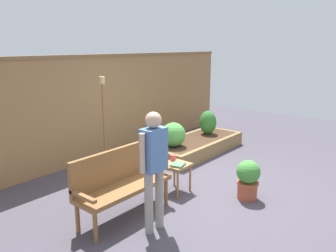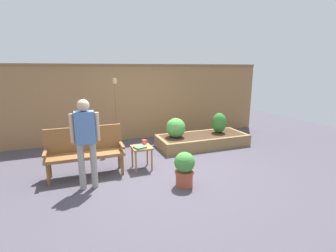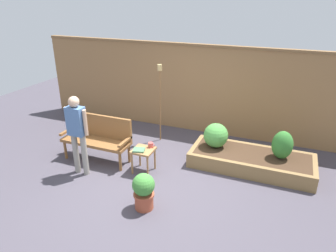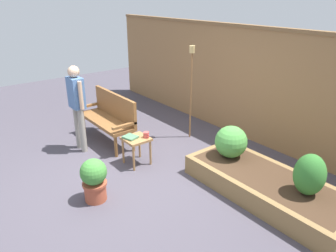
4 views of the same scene
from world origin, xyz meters
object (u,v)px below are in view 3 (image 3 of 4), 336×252
at_px(cup_on_table, 151,145).
at_px(shrub_far_corner, 282,145).
at_px(potted_boxwood, 144,190).
at_px(tiki_torch, 160,90).
at_px(garden_bench, 98,135).
at_px(side_table, 143,153).
at_px(shrub_near_bench, 216,135).
at_px(book_on_table, 139,150).
at_px(person_by_bench, 77,129).

relative_size(cup_on_table, shrub_far_corner, 0.24).
relative_size(potted_boxwood, tiki_torch, 0.35).
xyz_separation_m(garden_bench, side_table, (1.10, -0.12, -0.15)).
bearing_deg(tiki_torch, cup_on_table, -74.43).
bearing_deg(garden_bench, potted_boxwood, -35.39).
bearing_deg(tiki_torch, shrub_near_bench, -17.03).
bearing_deg(book_on_table, shrub_near_bench, 25.99).
height_order(book_on_table, shrub_far_corner, shrub_far_corner).
distance_m(potted_boxwood, tiki_torch, 2.72).
bearing_deg(person_by_bench, book_on_table, 22.53).
height_order(side_table, person_by_bench, person_by_bench).
bearing_deg(side_table, book_on_table, -123.47).
height_order(side_table, book_on_table, book_on_table).
distance_m(shrub_far_corner, person_by_bench, 3.86).
xyz_separation_m(shrub_far_corner, person_by_bench, (-3.54, -1.50, 0.36)).
bearing_deg(person_by_bench, shrub_near_bench, 33.73).
relative_size(shrub_near_bench, person_by_bench, 0.32).
xyz_separation_m(potted_boxwood, tiki_torch, (-0.77, 2.45, 0.89)).
distance_m(book_on_table, shrub_near_bench, 1.62).
height_order(tiki_torch, person_by_bench, tiki_torch).
relative_size(side_table, tiki_torch, 0.27).
distance_m(garden_bench, cup_on_table, 1.19).
xyz_separation_m(book_on_table, person_by_bench, (-1.03, -0.43, 0.44)).
height_order(book_on_table, tiki_torch, tiki_torch).
distance_m(cup_on_table, book_on_table, 0.26).
relative_size(shrub_far_corner, tiki_torch, 0.31).
height_order(cup_on_table, book_on_table, cup_on_table).
bearing_deg(potted_boxwood, shrub_near_bench, 71.90).
distance_m(side_table, book_on_table, 0.14).
distance_m(potted_boxwood, shrub_near_bench, 2.13).
distance_m(side_table, person_by_bench, 1.31).
distance_m(shrub_near_bench, person_by_bench, 2.73).
bearing_deg(garden_bench, shrub_near_bench, 21.12).
bearing_deg(shrub_near_bench, cup_on_table, -141.31).
bearing_deg(shrub_far_corner, person_by_bench, -157.00).
xyz_separation_m(garden_bench, tiki_torch, (0.83, 1.31, 0.68)).
distance_m(garden_bench, potted_boxwood, 1.98).
distance_m(book_on_table, shrub_far_corner, 2.73).
height_order(cup_on_table, tiki_torch, tiki_torch).
xyz_separation_m(book_on_table, tiki_torch, (-0.21, 1.51, 0.73)).
height_order(garden_bench, book_on_table, garden_bench).
relative_size(garden_bench, book_on_table, 6.52).
bearing_deg(tiki_torch, potted_boxwood, -72.49).
relative_size(potted_boxwood, shrub_near_bench, 1.25).
height_order(garden_bench, shrub_near_bench, garden_bench).
relative_size(garden_bench, potted_boxwood, 2.30).
xyz_separation_m(side_table, potted_boxwood, (0.51, -1.02, -0.06)).
bearing_deg(shrub_far_corner, tiki_torch, 170.85).
height_order(garden_bench, cup_on_table, garden_bench).
bearing_deg(book_on_table, shrub_far_corner, 7.75).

